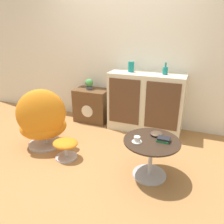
# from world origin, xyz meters

# --- Properties ---
(ground_plane) EXTENTS (12.00, 12.00, 0.00)m
(ground_plane) POSITION_xyz_m (0.00, 0.00, 0.00)
(ground_plane) COLOR #A87542
(wall_back) EXTENTS (6.40, 0.06, 2.60)m
(wall_back) POSITION_xyz_m (0.00, 1.35, 1.30)
(wall_back) COLOR silver
(wall_back) RESTS_ON ground_plane
(sideboard) EXTENTS (1.20, 0.46, 0.97)m
(sideboard) POSITION_xyz_m (0.49, 1.09, 0.49)
(sideboard) COLOR beige
(sideboard) RESTS_ON ground_plane
(tv_console) EXTENTS (0.60, 0.41, 0.60)m
(tv_console) POSITION_xyz_m (-0.51, 1.12, 0.30)
(tv_console) COLOR brown
(tv_console) RESTS_ON ground_plane
(egg_chair) EXTENTS (0.89, 0.88, 0.90)m
(egg_chair) POSITION_xyz_m (-0.73, 0.00, 0.41)
(egg_chair) COLOR #B7B7BC
(egg_chair) RESTS_ON ground_plane
(ottoman) EXTENTS (0.34, 0.29, 0.26)m
(ottoman) POSITION_xyz_m (-0.28, -0.15, 0.18)
(ottoman) COLOR #B7B7BC
(ottoman) RESTS_ON ground_plane
(coffee_table) EXTENTS (0.64, 0.64, 0.47)m
(coffee_table) POSITION_xyz_m (0.85, -0.10, 0.32)
(coffee_table) COLOR #B7B7BC
(coffee_table) RESTS_ON ground_plane
(vase_leftmost) EXTENTS (0.10, 0.10, 0.16)m
(vase_leftmost) POSITION_xyz_m (0.22, 1.10, 1.05)
(vase_leftmost) COLOR #147A75
(vase_leftmost) RESTS_ON sideboard
(vase_inner_left) EXTENTS (0.08, 0.08, 0.18)m
(vase_inner_left) POSITION_xyz_m (0.76, 1.10, 1.03)
(vase_inner_left) COLOR #147A75
(vase_inner_left) RESTS_ON sideboard
(potted_plant) EXTENTS (0.14, 0.14, 0.19)m
(potted_plant) POSITION_xyz_m (-0.55, 1.12, 0.70)
(potted_plant) COLOR #4C4C51
(potted_plant) RESTS_ON tv_console
(teacup) EXTENTS (0.11, 0.11, 0.06)m
(teacup) POSITION_xyz_m (0.70, -0.20, 0.50)
(teacup) COLOR white
(teacup) RESTS_ON coffee_table
(book_stack) EXTENTS (0.14, 0.11, 0.04)m
(book_stack) POSITION_xyz_m (0.97, -0.08, 0.50)
(book_stack) COLOR #237038
(book_stack) RESTS_ON coffee_table
(bowl) EXTENTS (0.14, 0.14, 0.04)m
(bowl) POSITION_xyz_m (0.87, 0.04, 0.49)
(bowl) COLOR #4C3828
(bowl) RESTS_ON coffee_table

